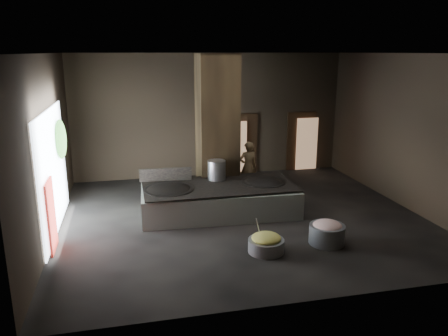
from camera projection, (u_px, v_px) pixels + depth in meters
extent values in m
cube|color=black|center=(242.00, 218.00, 12.44)|extent=(10.00, 9.00, 0.10)
cube|color=black|center=(243.00, 51.00, 11.25)|extent=(10.00, 9.00, 0.10)
cube|color=black|center=(210.00, 116.00, 16.13)|extent=(10.00, 0.10, 4.50)
cube|color=black|center=(311.00, 188.00, 7.56)|extent=(10.00, 0.10, 4.50)
cube|color=black|center=(45.00, 148.00, 10.76)|extent=(0.10, 9.00, 4.50)
cube|color=black|center=(407.00, 131.00, 12.93)|extent=(0.10, 9.00, 4.50)
cube|color=black|center=(217.00, 128.00, 13.57)|extent=(1.20, 1.20, 4.50)
cube|color=#B2C1AD|center=(219.00, 200.00, 12.65)|extent=(4.51, 2.31, 0.77)
cube|color=black|center=(219.00, 186.00, 12.54)|extent=(4.32, 2.07, 0.03)
ellipsoid|color=black|center=(169.00, 192.00, 12.20)|extent=(1.39, 1.39, 0.38)
cylinder|color=black|center=(169.00, 189.00, 12.18)|extent=(1.42, 1.42, 0.05)
ellipsoid|color=black|center=(263.00, 184.00, 12.89)|extent=(1.29, 1.29, 0.36)
cylinder|color=black|center=(263.00, 182.00, 12.88)|extent=(1.32, 1.32, 0.05)
cylinder|color=silver|center=(217.00, 170.00, 12.99)|extent=(0.54, 0.54, 0.58)
cube|color=black|center=(166.00, 174.00, 12.88)|extent=(1.54, 0.13, 0.38)
imported|color=olive|center=(248.00, 167.00, 14.47)|extent=(0.65, 0.45, 1.70)
cylinder|color=gray|center=(266.00, 246.00, 10.20)|extent=(1.02, 1.02, 0.31)
ellipsoid|color=#8CB457|center=(266.00, 238.00, 10.14)|extent=(0.69, 0.69, 0.21)
cylinder|color=silver|center=(258.00, 228.00, 10.20)|extent=(0.23, 0.28, 0.60)
cylinder|color=gray|center=(327.00, 234.00, 10.63)|extent=(0.86, 0.86, 0.47)
ellipsoid|color=#D78981|center=(327.00, 226.00, 10.57)|extent=(0.72, 0.72, 0.27)
cube|color=black|center=(242.00, 145.00, 16.59)|extent=(1.18, 0.08, 2.38)
cube|color=#8C6647|center=(236.00, 147.00, 16.44)|extent=(0.83, 0.04, 1.96)
cube|color=black|center=(301.00, 142.00, 17.10)|extent=(1.18, 0.08, 2.38)
cube|color=#8C6647|center=(307.00, 144.00, 17.04)|extent=(0.86, 0.04, 2.03)
cube|color=white|center=(53.00, 171.00, 11.14)|extent=(0.04, 4.20, 3.10)
cube|color=maroon|center=(51.00, 216.00, 10.13)|extent=(0.05, 0.90, 1.70)
ellipsoid|color=#194714|center=(61.00, 139.00, 12.04)|extent=(0.28, 1.10, 1.10)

